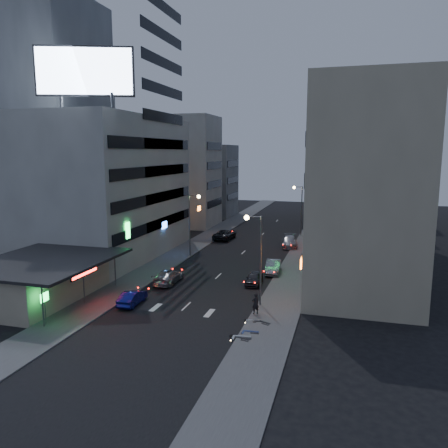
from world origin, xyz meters
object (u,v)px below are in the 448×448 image
at_px(parked_car_left, 225,235).
at_px(person, 255,303).
at_px(scooter_blue, 259,325).
at_px(parked_car_right_far, 290,242).
at_px(scooter_black_a, 251,332).
at_px(parked_car_right_near, 254,278).
at_px(scooter_silver_b, 260,314).
at_px(scooter_black_b, 271,317).
at_px(road_car_blue, 132,298).
at_px(parked_car_right_mid, 273,267).
at_px(road_car_silver, 168,277).
at_px(scooter_silver_a, 252,328).

bearing_deg(parked_car_left, person, 113.15).
bearing_deg(scooter_blue, parked_car_right_far, 1.12).
xyz_separation_m(person, scooter_black_a, (0.72, -5.10, -0.37)).
relative_size(parked_car_right_near, scooter_silver_b, 2.37).
relative_size(person, scooter_black_b, 1.01).
height_order(scooter_blue, scooter_black_b, scooter_blue).
relative_size(road_car_blue, scooter_black_b, 2.13).
bearing_deg(road_car_blue, scooter_black_b, 171.50).
xyz_separation_m(person, scooter_blue, (1.05, -3.54, -0.35)).
distance_m(parked_car_right_far, scooter_silver_b, 28.95).
height_order(parked_car_right_mid, parked_car_left, parked_car_left).
distance_m(person, scooter_silver_b, 1.45).
distance_m(road_car_silver, scooter_blue, 15.37).
xyz_separation_m(parked_car_right_mid, road_car_silver, (-9.88, -6.82, -0.02)).
bearing_deg(road_car_silver, parked_car_right_far, -115.98).
distance_m(road_car_silver, scooter_silver_b, 13.63).
relative_size(road_car_blue, road_car_silver, 0.79).
height_order(scooter_silver_a, scooter_blue, scooter_silver_a).
distance_m(parked_car_right_near, parked_car_right_mid, 4.83).
relative_size(road_car_blue, scooter_black_a, 2.17).
distance_m(parked_car_left, scooter_silver_b, 33.74).
bearing_deg(scooter_silver_b, road_car_blue, 79.90).
bearing_deg(parked_car_right_near, scooter_silver_b, -77.64).
xyz_separation_m(road_car_silver, scooter_black_b, (12.30, -8.20, -0.04)).
bearing_deg(scooter_silver_b, scooter_blue, -175.94).
relative_size(road_car_blue, scooter_silver_b, 2.43).
bearing_deg(road_car_silver, road_car_blue, 84.34).
xyz_separation_m(scooter_black_a, scooter_blue, (0.33, 1.56, 0.02)).
bearing_deg(parked_car_right_far, parked_car_right_near, -101.35).
height_order(parked_car_left, road_car_silver, parked_car_left).
relative_size(scooter_blue, scooter_black_b, 1.02).
xyz_separation_m(parked_car_right_near, parked_car_right_mid, (1.17, 4.69, 0.08)).
bearing_deg(scooter_blue, scooter_silver_a, 156.56).
bearing_deg(parked_car_right_far, scooter_silver_a, -95.32).
xyz_separation_m(parked_car_right_mid, parked_car_right_far, (0.00, 14.44, 0.06)).
distance_m(parked_car_left, parked_car_right_far, 10.86).
relative_size(parked_car_right_mid, person, 2.42).
relative_size(person, scooter_black_a, 1.02).
height_order(parked_car_right_mid, scooter_black_a, parked_car_right_mid).
height_order(parked_car_right_near, scooter_silver_b, parked_car_right_near).
xyz_separation_m(parked_car_right_near, road_car_blue, (-9.27, -9.04, -0.01)).
relative_size(parked_car_left, person, 3.01).
bearing_deg(parked_car_right_near, road_car_silver, -168.55).
bearing_deg(road_car_blue, parked_car_right_far, -113.06).
relative_size(road_car_blue, scooter_silver_a, 1.89).
bearing_deg(road_car_silver, parked_car_right_near, -167.32).
bearing_deg(road_car_silver, person, 147.80).
bearing_deg(scooter_silver_b, parked_car_right_near, 8.21).
bearing_deg(scooter_silver_b, parked_car_right_mid, -0.94).
distance_m(parked_car_left, road_car_silver, 23.90).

